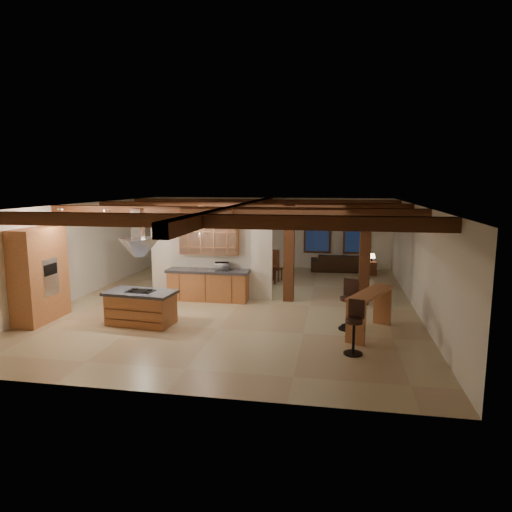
{
  "coord_description": "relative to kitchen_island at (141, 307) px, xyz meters",
  "views": [
    {
      "loc": [
        2.77,
        -12.86,
        3.54
      ],
      "look_at": [
        0.4,
        0.5,
        1.34
      ],
      "focal_mm": 32.0,
      "sensor_mm": 36.0,
      "label": 1
    }
  ],
  "objects": [
    {
      "name": "dining_table",
      "position": [
        1.83,
        5.14,
        -0.12
      ],
      "size": [
        2.01,
        1.55,
        0.62
      ],
      "primitive_type": "imported",
      "rotation": [
        0.0,
        0.0,
        0.36
      ],
      "color": "#401E10",
      "rests_on": "ground"
    },
    {
      "name": "dining_chairs",
      "position": [
        1.83,
        5.14,
        0.17
      ],
      "size": [
        2.16,
        2.16,
        1.17
      ],
      "color": "#3D1B0F",
      "rests_on": "ground"
    },
    {
      "name": "ground",
      "position": [
        2.02,
        2.44,
        -0.43
      ],
      "size": [
        12.0,
        12.0,
        0.0
      ],
      "primitive_type": "plane",
      "color": "tan",
      "rests_on": "ground"
    },
    {
      "name": "range_hood",
      "position": [
        0.0,
        0.0,
        1.35
      ],
      "size": [
        1.1,
        1.1,
        1.4
      ],
      "color": "silver",
      "rests_on": "room_walls"
    },
    {
      "name": "ceiling_beams",
      "position": [
        2.02,
        2.44,
        2.33
      ],
      "size": [
        10.0,
        12.0,
        0.28
      ],
      "color": "#3D1B0F",
      "rests_on": "room_walls"
    },
    {
      "name": "room_walls",
      "position": [
        2.02,
        2.44,
        1.35
      ],
      "size": [
        12.0,
        12.0,
        12.0
      ],
      "color": "beige",
      "rests_on": "ground"
    },
    {
      "name": "microwave",
      "position": [
        1.46,
        2.55,
        0.63
      ],
      "size": [
        0.47,
        0.36,
        0.23
      ],
      "primitive_type": "imported",
      "rotation": [
        0.0,
        0.0,
        3.33
      ],
      "color": "silver",
      "rests_on": "back_counter"
    },
    {
      "name": "upper_display_cabinet",
      "position": [
        1.02,
        2.75,
        1.42
      ],
      "size": [
        1.8,
        0.36,
        0.95
      ],
      "color": "#B06A38",
      "rests_on": "partition_wall"
    },
    {
      "name": "recessed_cans",
      "position": [
        -0.52,
        0.5,
        2.44
      ],
      "size": [
        3.16,
        2.46,
        0.03
      ],
      "color": "silver",
      "rests_on": "room_walls"
    },
    {
      "name": "back_windows",
      "position": [
        4.82,
        8.37,
        1.07
      ],
      "size": [
        2.7,
        0.07,
        1.7
      ],
      "color": "#3D1B0F",
      "rests_on": "room_walls"
    },
    {
      "name": "side_table",
      "position": [
        6.16,
        7.38,
        -0.18
      ],
      "size": [
        0.44,
        0.44,
        0.51
      ],
      "primitive_type": "cube",
      "rotation": [
        0.0,
        0.0,
        -0.08
      ],
      "color": "#3D1B0F",
      "rests_on": "ground"
    },
    {
      "name": "back_counter",
      "position": [
        1.02,
        2.55,
        0.04
      ],
      "size": [
        2.5,
        0.66,
        0.94
      ],
      "color": "#B06A38",
      "rests_on": "ground"
    },
    {
      "name": "bar_stool_c",
      "position": [
        5.12,
        0.49,
        0.19
      ],
      "size": [
        0.46,
        0.47,
        1.22
      ],
      "color": "black",
      "rests_on": "ground"
    },
    {
      "name": "bar_stool_b",
      "position": [
        5.17,
        0.69,
        0.13
      ],
      "size": [
        0.41,
        0.42,
        1.1
      ],
      "color": "black",
      "rests_on": "ground"
    },
    {
      "name": "framed_art",
      "position": [
        0.52,
        8.37,
        1.27
      ],
      "size": [
        0.65,
        0.05,
        0.85
      ],
      "color": "#3D1B0F",
      "rests_on": "room_walls"
    },
    {
      "name": "pantry_cabinet",
      "position": [
        -2.65,
        -0.16,
        0.77
      ],
      "size": [
        0.67,
        1.6,
        2.4
      ],
      "color": "#B06A38",
      "rests_on": "ground"
    },
    {
      "name": "bar_counter",
      "position": [
        5.61,
        0.25,
        0.25
      ],
      "size": [
        1.23,
        1.94,
        1.01
      ],
      "color": "#B06A38",
      "rests_on": "ground"
    },
    {
      "name": "timber_posts",
      "position": [
        4.52,
        2.94,
        1.33
      ],
      "size": [
        2.5,
        0.3,
        2.9
      ],
      "color": "#3D1B0F",
      "rests_on": "ground"
    },
    {
      "name": "table_lamp",
      "position": [
        6.16,
        7.38,
        0.3
      ],
      "size": [
        0.27,
        0.27,
        0.31
      ],
      "color": "black",
      "rests_on": "side_table"
    },
    {
      "name": "bar_stool_a",
      "position": [
        5.21,
        -1.14,
        0.14
      ],
      "size": [
        0.41,
        0.42,
        1.13
      ],
      "color": "black",
      "rests_on": "ground"
    },
    {
      "name": "sofa",
      "position": [
        4.97,
        7.94,
        -0.09
      ],
      "size": [
        2.38,
        1.04,
        0.68
      ],
      "primitive_type": "imported",
      "rotation": [
        0.0,
        0.0,
        3.2
      ],
      "color": "black",
      "rests_on": "ground"
    },
    {
      "name": "partition_wall",
      "position": [
        1.02,
        2.94,
        0.67
      ],
      "size": [
        3.8,
        0.18,
        2.2
      ],
      "primitive_type": "cube",
      "color": "beige",
      "rests_on": "ground"
    },
    {
      "name": "kitchen_island",
      "position": [
        0.0,
        0.0,
        0.0
      ],
      "size": [
        1.8,
        1.08,
        0.86
      ],
      "color": "#B06A38",
      "rests_on": "ground"
    }
  ]
}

